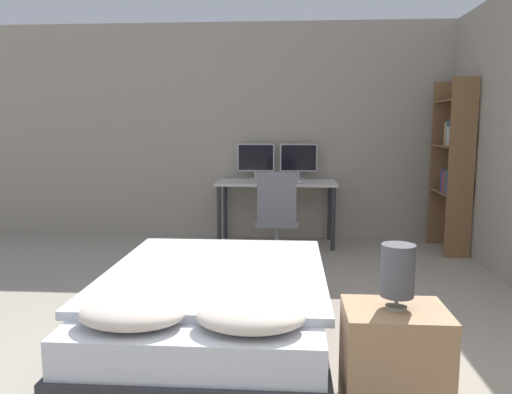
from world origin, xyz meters
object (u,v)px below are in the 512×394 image
object	(u,v)px
desk	(276,189)
monitor_left	(256,159)
bed	(214,308)
nightstand	(394,362)
keyboard	(276,183)
bedside_lamp	(398,271)
monitor_right	(299,159)
bookshelf	(454,160)
computer_mouse	(300,182)
office_chair	(277,226)

from	to	relation	value
desk	monitor_left	distance (m)	0.49
bed	desk	xyz separation A→B (m)	(0.33, 2.85, 0.43)
nightstand	keyboard	size ratio (longest dim) A/B	1.47
desk	keyboard	xyz separation A→B (m)	(0.00, -0.22, 0.10)
bedside_lamp	monitor_left	bearing A→B (deg)	103.93
monitor_right	keyboard	distance (m)	0.57
desk	keyboard	size ratio (longest dim) A/B	3.80
nightstand	monitor_right	size ratio (longest dim) A/B	1.21
keyboard	bookshelf	bearing A→B (deg)	-0.63
nightstand	bookshelf	xyz separation A→B (m)	(1.30, 3.36, 0.78)
bedside_lamp	desk	distance (m)	3.67
bed	bedside_lamp	distance (m)	1.36
keyboard	bookshelf	distance (m)	2.01
keyboard	bedside_lamp	bearing A→B (deg)	-78.56
nightstand	desk	bearing A→B (deg)	100.76
desk	computer_mouse	world-z (taller)	computer_mouse
bed	bedside_lamp	size ratio (longest dim) A/B	6.37
bed	nightstand	xyz separation A→B (m)	(1.01, -0.76, 0.04)
bed	computer_mouse	world-z (taller)	computer_mouse
keyboard	bookshelf	xyz separation A→B (m)	(1.99, -0.02, 0.28)
bed	nightstand	world-z (taller)	same
bookshelf	computer_mouse	bearing A→B (deg)	179.27
keyboard	monitor_right	bearing A→B (deg)	59.27
monitor_right	bookshelf	world-z (taller)	bookshelf
bedside_lamp	office_chair	size ratio (longest dim) A/B	0.33
nightstand	monitor_right	bearing A→B (deg)	96.25
nightstand	monitor_left	size ratio (longest dim) A/B	1.21
monitor_right	keyboard	bearing A→B (deg)	-120.73
bedside_lamp	keyboard	xyz separation A→B (m)	(-0.69, 3.39, 0.04)
desk	monitor_right	bearing A→B (deg)	40.28
bed	monitor_right	bearing A→B (deg)	79.10
nightstand	monitor_left	xyz separation A→B (m)	(-0.95, 3.83, 0.74)
nightstand	bedside_lamp	xyz separation A→B (m)	(0.00, 0.00, 0.46)
monitor_right	nightstand	bearing A→B (deg)	-83.75
bedside_lamp	computer_mouse	size ratio (longest dim) A/B	4.56
keyboard	bed	bearing A→B (deg)	-97.09
office_chair	bedside_lamp	bearing A→B (deg)	-76.97
keyboard	computer_mouse	world-z (taller)	computer_mouse
bedside_lamp	keyboard	size ratio (longest dim) A/B	0.85
keyboard	monitor_left	bearing A→B (deg)	120.73
monitor_right	monitor_left	bearing A→B (deg)	180.00
computer_mouse	bed	bearing A→B (deg)	-102.96
bed	bedside_lamp	bearing A→B (deg)	-36.79
monitor_left	computer_mouse	xyz separation A→B (m)	(0.54, -0.45, -0.23)
monitor_right	computer_mouse	xyz separation A→B (m)	(0.01, -0.45, -0.23)
bed	desk	bearing A→B (deg)	83.45
monitor_left	office_chair	size ratio (longest dim) A/B	0.47
keyboard	computer_mouse	bearing A→B (deg)	0.00
monitor_right	computer_mouse	world-z (taller)	monitor_right
monitor_left	office_chair	xyz separation A→B (m)	(0.30, -1.00, -0.64)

